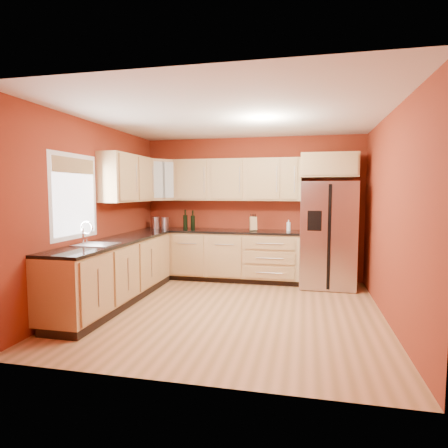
{
  "coord_description": "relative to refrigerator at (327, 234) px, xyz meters",
  "views": [
    {
      "loc": [
        0.98,
        -4.88,
        1.62
      ],
      "look_at": [
        -0.28,
        0.9,
        1.1
      ],
      "focal_mm": 30.0,
      "sensor_mm": 36.0,
      "label": 1
    }
  ],
  "objects": [
    {
      "name": "ceiling",
      "position": [
        -1.35,
        -1.62,
        1.71
      ],
      "size": [
        4.0,
        4.0,
        0.0
      ],
      "primitive_type": "plane",
      "color": "silver",
      "rests_on": "wall_back"
    },
    {
      "name": "sink_faucet",
      "position": [
        -3.04,
        -2.12,
        0.18
      ],
      "size": [
        0.5,
        0.42,
        0.3
      ],
      "primitive_type": null,
      "color": "white",
      "rests_on": "countertop_left"
    },
    {
      "name": "floor",
      "position": [
        -1.35,
        -1.62,
        -0.89
      ],
      "size": [
        4.0,
        4.0,
        0.0
      ],
      "primitive_type": "plane",
      "color": "#A16F3E",
      "rests_on": "ground"
    },
    {
      "name": "wall_front",
      "position": [
        -1.35,
        -3.62,
        0.41
      ],
      "size": [
        4.0,
        0.04,
        2.6
      ],
      "primitive_type": "cube",
      "color": "maroon",
      "rests_on": "floor"
    },
    {
      "name": "wall_right",
      "position": [
        0.65,
        -1.62,
        0.41
      ],
      "size": [
        0.04,
        4.0,
        2.6
      ],
      "primitive_type": "cube",
      "color": "maroon",
      "rests_on": "floor"
    },
    {
      "name": "canister_left",
      "position": [
        -2.93,
        0.07,
        0.14
      ],
      "size": [
        0.13,
        0.13,
        0.21
      ],
      "primitive_type": "cylinder",
      "rotation": [
        0.0,
        0.0,
        -0.03
      ],
      "color": "#BBBCC0",
      "rests_on": "countertop_back"
    },
    {
      "name": "soap_dispenser",
      "position": [
        -0.65,
        0.12,
        0.13
      ],
      "size": [
        0.07,
        0.07,
        0.2
      ],
      "primitive_type": "cylinder",
      "rotation": [
        0.0,
        0.0,
        0.0
      ],
      "color": "white",
      "rests_on": "countertop_back"
    },
    {
      "name": "countertop_left",
      "position": [
        -3.04,
        -1.62,
        0.01
      ],
      "size": [
        0.62,
        2.8,
        0.04
      ],
      "primitive_type": "cube",
      "color": "black",
      "rests_on": "base_cabinets_left"
    },
    {
      "name": "corner_upper_cabinet",
      "position": [
        -3.02,
        0.04,
        0.94
      ],
      "size": [
        0.67,
        0.67,
        0.75
      ],
      "primitive_type": "cube",
      "rotation": [
        0.0,
        0.0,
        0.79
      ],
      "color": "tan",
      "rests_on": "wall_back"
    },
    {
      "name": "refrigerator",
      "position": [
        0.0,
        0.0,
        0.0
      ],
      "size": [
        0.9,
        0.75,
        1.78
      ],
      "primitive_type": "cube",
      "color": "#BBBCC0",
      "rests_on": "floor"
    },
    {
      "name": "canister_right",
      "position": [
        -3.11,
        0.04,
        0.14
      ],
      "size": [
        0.16,
        0.16,
        0.22
      ],
      "primitive_type": "cylinder",
      "rotation": [
        0.0,
        0.0,
        -0.22
      ],
      "color": "#BBBCC0",
      "rests_on": "countertop_back"
    },
    {
      "name": "countertop_back",
      "position": [
        -1.9,
        0.06,
        0.01
      ],
      "size": [
        2.9,
        0.62,
        0.04
      ],
      "primitive_type": "cube",
      "color": "black",
      "rests_on": "base_cabinets_back"
    },
    {
      "name": "upper_cabinets_left",
      "position": [
        -3.19,
        -0.9,
        0.94
      ],
      "size": [
        0.33,
        1.35,
        0.75
      ],
      "primitive_type": "cube",
      "color": "tan",
      "rests_on": "wall_left"
    },
    {
      "name": "wine_bottle_a",
      "position": [
        -2.52,
        0.01,
        0.21
      ],
      "size": [
        0.09,
        0.09,
        0.36
      ],
      "primitive_type": null,
      "rotation": [
        0.0,
        0.0,
        -0.06
      ],
      "color": "black",
      "rests_on": "countertop_back"
    },
    {
      "name": "base_cabinets_left",
      "position": [
        -3.05,
        -1.62,
        -0.45
      ],
      "size": [
        0.6,
        2.8,
        0.88
      ],
      "primitive_type": "cube",
      "color": "tan",
      "rests_on": "floor"
    },
    {
      "name": "wall_back",
      "position": [
        -1.35,
        0.38,
        0.41
      ],
      "size": [
        4.0,
        0.04,
        2.6
      ],
      "primitive_type": "cube",
      "color": "maroon",
      "rests_on": "floor"
    },
    {
      "name": "wine_bottle_b",
      "position": [
        -2.38,
        0.03,
        0.21
      ],
      "size": [
        0.1,
        0.1,
        0.35
      ],
      "primitive_type": null,
      "rotation": [
        0.0,
        0.0,
        0.29
      ],
      "color": "black",
      "rests_on": "countertop_back"
    },
    {
      "name": "knife_block",
      "position": [
        -1.27,
        0.08,
        0.15
      ],
      "size": [
        0.15,
        0.14,
        0.24
      ],
      "primitive_type": "cube",
      "rotation": [
        0.0,
        0.0,
        0.28
      ],
      "color": "tan",
      "rests_on": "countertop_back"
    },
    {
      "name": "over_fridge_cabinet",
      "position": [
        0.0,
        0.07,
        1.16
      ],
      "size": [
        0.92,
        0.6,
        0.4
      ],
      "primitive_type": "cube",
      "color": "tan",
      "rests_on": "wall_back"
    },
    {
      "name": "wall_left",
      "position": [
        -3.35,
        -1.62,
        0.41
      ],
      "size": [
        0.04,
        4.0,
        2.6
      ],
      "primitive_type": "cube",
      "color": "maroon",
      "rests_on": "floor"
    },
    {
      "name": "upper_cabinets_back",
      "position": [
        -1.6,
        0.21,
        0.94
      ],
      "size": [
        2.3,
        0.33,
        0.75
      ],
      "primitive_type": "cube",
      "color": "tan",
      "rests_on": "wall_back"
    },
    {
      "name": "base_cabinets_back",
      "position": [
        -1.9,
        0.07,
        -0.45
      ],
      "size": [
        2.9,
        0.6,
        0.88
      ],
      "primitive_type": "cube",
      "color": "tan",
      "rests_on": "floor"
    },
    {
      "name": "window",
      "position": [
        -3.33,
        -2.12,
        0.66
      ],
      "size": [
        0.03,
        0.9,
        1.0
      ],
      "primitive_type": "cube",
      "color": "white",
      "rests_on": "wall_left"
    }
  ]
}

